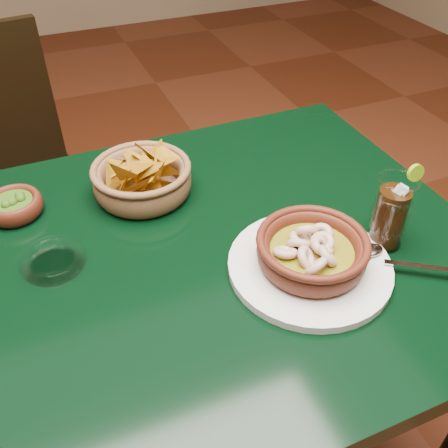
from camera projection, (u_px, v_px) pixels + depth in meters
name	position (u px, v px, depth m)	size (l,w,h in m)	color
dining_table	(149.00, 304.00, 0.91)	(1.20, 0.80, 0.75)	black
dining_chair	(9.00, 187.00, 1.43)	(0.48, 0.48, 0.92)	black
shrimp_plate	(311.00, 255.00, 0.82)	(0.35, 0.27, 0.08)	silver
chip_basket	(142.00, 179.00, 0.98)	(0.23, 0.23, 0.13)	brown
guacamole_ramekin	(14.00, 205.00, 0.94)	(0.12, 0.12, 0.04)	#44180E
cola_drink	(391.00, 213.00, 0.85)	(0.13, 0.13, 0.16)	white
glass_ashtray	(53.00, 261.00, 0.83)	(0.12, 0.12, 0.03)	white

